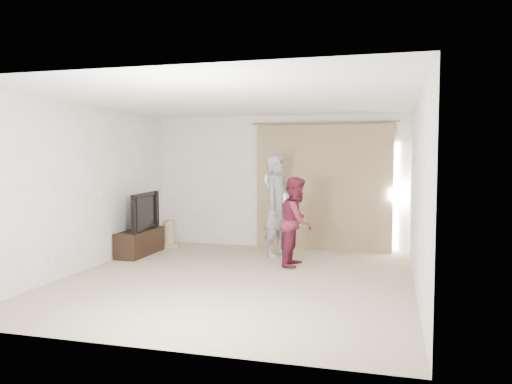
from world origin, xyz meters
TOP-DOWN VIEW (x-y plane):
  - floor at (0.00, 0.00)m, footprint 5.50×5.50m
  - wall_back at (0.00, 2.75)m, footprint 5.00×0.04m
  - wall_left at (-2.50, -0.00)m, footprint 0.04×5.50m
  - ceiling at (0.00, 0.00)m, footprint 5.00×5.50m
  - curtain at (0.91, 2.68)m, footprint 2.80×0.11m
  - tv_console at (-2.27, 1.31)m, footprint 0.41×1.19m
  - tv at (-2.27, 1.31)m, footprint 0.27×1.20m
  - scratching_post at (-2.10, 2.19)m, footprint 0.40×0.40m
  - person_man at (0.20, 1.81)m, footprint 0.58×0.75m
  - person_woman at (0.67, 1.15)m, footprint 0.60×0.74m

SIDE VIEW (x-z plane):
  - floor at x=0.00m, z-range 0.00..0.00m
  - scratching_post at x=-2.10m, z-range -0.05..0.48m
  - tv_console at x=-2.27m, z-range 0.00..0.46m
  - person_woman at x=0.67m, z-range 0.00..1.46m
  - tv at x=-2.27m, z-range 0.46..1.14m
  - person_man at x=0.20m, z-range 0.00..1.82m
  - curtain at x=0.91m, z-range -0.02..2.43m
  - wall_left at x=-2.50m, z-range 0.00..2.60m
  - wall_back at x=0.00m, z-range 0.00..2.60m
  - ceiling at x=0.00m, z-range 2.60..2.60m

